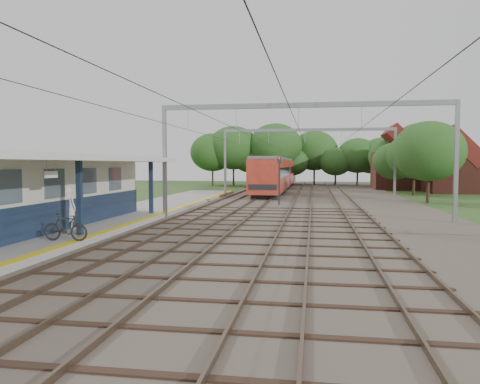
# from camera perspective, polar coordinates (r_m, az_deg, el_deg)

# --- Properties ---
(ground) EXTENTS (160.00, 160.00, 0.00)m
(ground) POSITION_cam_1_polar(r_m,az_deg,el_deg) (13.88, -8.66, -10.82)
(ground) COLOR #2D4C1E
(ground) RESTS_ON ground
(ballast_bed) EXTENTS (18.00, 90.00, 0.10)m
(ballast_bed) POSITION_cam_1_polar(r_m,az_deg,el_deg) (42.95, 8.80, -1.10)
(ballast_bed) COLOR #473D33
(ballast_bed) RESTS_ON ground
(platform) EXTENTS (5.00, 52.00, 0.35)m
(platform) POSITION_cam_1_polar(r_m,az_deg,el_deg) (29.39, -14.36, -2.99)
(platform) COLOR gray
(platform) RESTS_ON ground
(yellow_stripe) EXTENTS (0.45, 52.00, 0.01)m
(yellow_stripe) POSITION_cam_1_polar(r_m,az_deg,el_deg) (28.56, -10.21, -2.76)
(yellow_stripe) COLOR yellow
(yellow_stripe) RESTS_ON platform
(station_building) EXTENTS (3.41, 18.00, 3.40)m
(station_building) POSITION_cam_1_polar(r_m,az_deg,el_deg) (23.73, -24.22, -0.17)
(station_building) COLOR beige
(station_building) RESTS_ON platform
(canopy) EXTENTS (6.40, 20.00, 3.44)m
(canopy) POSITION_cam_1_polar(r_m,az_deg,el_deg) (22.25, -23.34, 3.76)
(canopy) COLOR #111F37
(canopy) RESTS_ON platform
(rail_tracks) EXTENTS (11.80, 88.00, 0.15)m
(rail_tracks) POSITION_cam_1_polar(r_m,az_deg,el_deg) (43.02, 5.47, -0.90)
(rail_tracks) COLOR brown
(rail_tracks) RESTS_ON ballast_bed
(catenary_system) EXTENTS (17.22, 88.00, 7.00)m
(catenary_system) POSITION_cam_1_polar(r_m,az_deg,el_deg) (38.16, 7.93, 6.56)
(catenary_system) COLOR gray
(catenary_system) RESTS_ON ground
(tree_band) EXTENTS (31.72, 30.88, 8.82)m
(tree_band) POSITION_cam_1_polar(r_m,az_deg,el_deg) (69.95, 8.78, 4.63)
(tree_band) COLOR #382619
(tree_band) RESTS_ON ground
(house_near) EXTENTS (7.00, 6.12, 7.89)m
(house_near) POSITION_cam_1_polar(r_m,az_deg,el_deg) (61.20, 25.02, 2.71)
(house_near) COLOR brown
(house_near) RESTS_ON ground
(house_far) EXTENTS (8.00, 6.12, 8.66)m
(house_far) POSITION_cam_1_polar(r_m,az_deg,el_deg) (65.90, 19.40, 3.08)
(house_far) COLOR brown
(house_far) RESTS_ON ground
(person) EXTENTS (0.84, 0.70, 1.97)m
(person) POSITION_cam_1_polar(r_m,az_deg,el_deg) (23.59, -20.05, -1.82)
(person) COLOR white
(person) RESTS_ON platform
(bicycle) EXTENTS (1.85, 0.53, 1.11)m
(bicycle) POSITION_cam_1_polar(r_m,az_deg,el_deg) (19.84, -20.49, -4.04)
(bicycle) COLOR black
(bicycle) RESTS_ON platform
(train) EXTENTS (3.09, 38.51, 4.05)m
(train) POSITION_cam_1_polar(r_m,az_deg,el_deg) (61.89, 4.70, 2.35)
(train) COLOR black
(train) RESTS_ON ballast_bed
(signal_post) EXTENTS (0.31, 0.29, 3.97)m
(signal_post) POSITION_cam_1_polar(r_m,az_deg,el_deg) (37.94, 4.81, 1.93)
(signal_post) COLOR black
(signal_post) RESTS_ON ground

